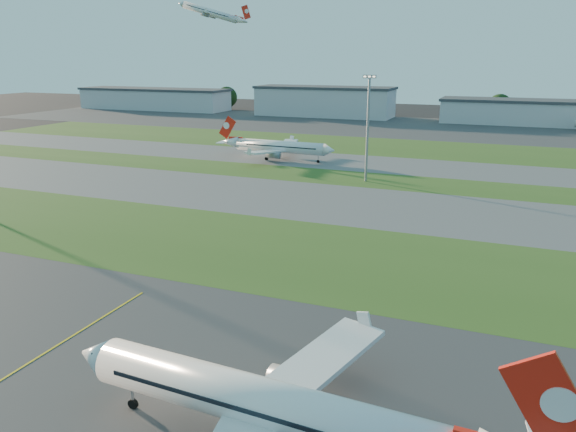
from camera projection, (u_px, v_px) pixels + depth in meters
The scene contains 17 objects.
grass_strip_a at pixel (196, 240), 95.14m from camera, with size 300.00×34.00×0.01m, color #2F511B.
taxiway_a at pixel (274, 197), 124.57m from camera, with size 300.00×32.00×0.01m, color #515154.
grass_strip_b at pixel (312, 175), 146.86m from camera, with size 300.00×18.00×0.01m, color #2F511B.
taxiway_b at pixel (337, 161), 166.47m from camera, with size 300.00×26.00×0.01m, color #515154.
grass_strip_c at pixel (365, 146), 195.89m from camera, with size 300.00×40.00×0.01m, color #2F511B.
apron_far at pixel (399, 126), 249.39m from camera, with size 400.00×80.00×0.01m, color #333335.
airliner_parked at pixel (271, 407), 42.86m from camera, with size 38.13×32.30×11.89m.
airliner_taxiing at pixel (279, 147), 167.96m from camera, with size 35.34×29.95×11.02m.
airliner_departing at pixel (211, 12), 243.51m from camera, with size 30.16×25.34×9.51m.
light_mast_centre at pixel (368, 122), 135.61m from camera, with size 3.20×0.70×25.80m.
hangar_far_west at pixel (154, 99), 328.55m from camera, with size 91.80×23.00×12.20m.
hangar_west at pixel (324, 101), 290.27m from camera, with size 71.40×23.00×15.20m.
hangar_east at pixel (533, 112), 254.76m from camera, with size 81.60×23.00×11.20m.
tree_far_west at pixel (113, 95), 354.47m from camera, with size 11.00×11.00×12.00m.
tree_west at pixel (227, 97), 327.23m from camera, with size 12.10×12.10×13.20m.
tree_mid_west at pixel (377, 105), 291.56m from camera, with size 9.90×9.90×10.80m.
tree_mid_east at pixel (500, 106), 272.33m from camera, with size 11.55×11.55×12.60m.
Camera 1 is at (48.32, -25.97, 29.96)m, focal length 35.00 mm.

